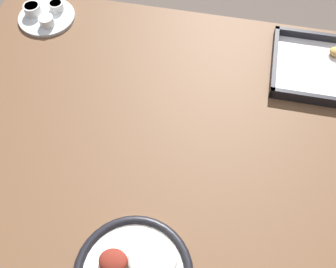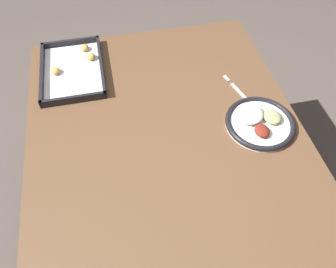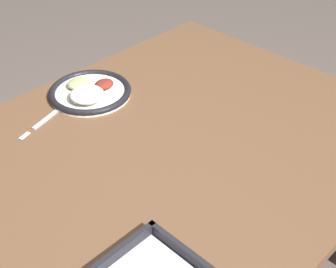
{
  "view_description": "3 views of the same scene",
  "coord_description": "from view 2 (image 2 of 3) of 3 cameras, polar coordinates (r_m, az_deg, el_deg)",
  "views": [
    {
      "loc": [
        0.1,
        -0.51,
        1.55
      ],
      "look_at": [
        -0.0,
        0.0,
        0.74
      ],
      "focal_mm": 42.0,
      "sensor_mm": 36.0,
      "label": 1
    },
    {
      "loc": [
        -0.67,
        0.14,
        1.62
      ],
      "look_at": [
        -0.0,
        0.0,
        0.74
      ],
      "focal_mm": 35.0,
      "sensor_mm": 36.0,
      "label": 2
    },
    {
      "loc": [
        0.7,
        0.68,
        1.47
      ],
      "look_at": [
        -0.0,
        0.0,
        0.74
      ],
      "focal_mm": 50.0,
      "sensor_mm": 36.0,
      "label": 3
    }
  ],
  "objects": [
    {
      "name": "baking_tray",
      "position": [
        1.43,
        -16.22,
        10.78
      ],
      "size": [
        0.36,
        0.25,
        0.03
      ],
      "color": "black",
      "rests_on": "dining_table"
    },
    {
      "name": "dining_table",
      "position": [
        1.22,
        -0.02,
        -3.34
      ],
      "size": [
        1.26,
        0.97,
        0.71
      ],
      "color": "brown",
      "rests_on": "ground_plane"
    },
    {
      "name": "ground_plane",
      "position": [
        1.76,
        -0.02,
        -14.75
      ],
      "size": [
        8.0,
        8.0,
        0.0
      ],
      "primitive_type": "plane",
      "color": "#564C44"
    },
    {
      "name": "dinner_plate",
      "position": [
        1.22,
        15.59,
        2.1
      ],
      "size": [
        0.25,
        0.25,
        0.05
      ],
      "color": "white",
      "rests_on": "dining_table"
    },
    {
      "name": "fork",
      "position": [
        1.32,
        12.42,
        7.09
      ],
      "size": [
        0.19,
        0.07,
        0.0
      ],
      "rotation": [
        0.0,
        0.0,
        0.28
      ],
      "color": "#B2B2B7",
      "rests_on": "dining_table"
    }
  ]
}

